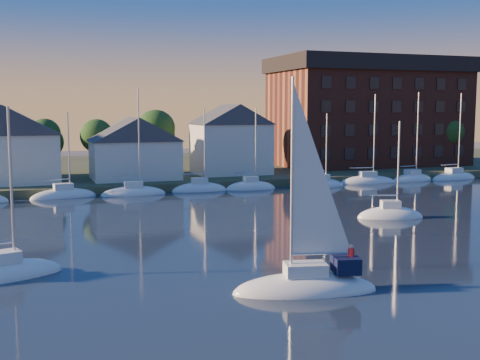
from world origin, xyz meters
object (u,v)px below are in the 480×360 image
condo_block (368,111)px  drifting_sailboat_left (3,277)px  clubhouse_east (231,138)px  drifting_sailboat_right (390,217)px  clubhouse_centre (135,147)px  clubhouse_west (3,143)px  hero_sailboat (308,282)px

condo_block → drifting_sailboat_left: (-55.09, -48.79, -9.70)m
clubhouse_east → drifting_sailboat_right: 34.15m
clubhouse_east → condo_block: size_ratio=0.34×
drifting_sailboat_left → clubhouse_centre: bearing=51.5°
clubhouse_centre → drifting_sailboat_left: size_ratio=1.02×
clubhouse_centre → clubhouse_east: (14.00, 2.00, 0.87)m
clubhouse_east → drifting_sailboat_right: clubhouse_east is taller
clubhouse_west → drifting_sailboat_left: bearing=-88.8°
hero_sailboat → clubhouse_east: bearing=-91.4°
clubhouse_centre → hero_sailboat: 49.65m
clubhouse_centre → clubhouse_east: clubhouse_east is taller
clubhouse_west → drifting_sailboat_left: (0.91, -41.84, -5.84)m
clubhouse_east → clubhouse_west: bearing=-178.1°
hero_sailboat → drifting_sailboat_right: hero_sailboat is taller
clubhouse_west → drifting_sailboat_right: (34.32, -32.36, -5.83)m
condo_block → clubhouse_centre: bearing=-168.8°
drifting_sailboat_right → condo_block: bearing=79.7°
clubhouse_west → clubhouse_centre: (16.00, -1.00, -0.80)m
drifting_sailboat_left → drifting_sailboat_right: (33.41, 9.48, 0.00)m
hero_sailboat → drifting_sailboat_left: (-15.99, 8.59, -0.46)m
condo_block → hero_sailboat: (-39.10, -57.38, -9.24)m
clubhouse_centre → drifting_sailboat_right: bearing=-59.7°
clubhouse_centre → clubhouse_east: size_ratio=1.10×
drifting_sailboat_left → drifting_sailboat_right: bearing=-2.4°
clubhouse_west → clubhouse_east: size_ratio=1.30×
condo_block → clubhouse_west: bearing=-172.9°
drifting_sailboat_left → drifting_sailboat_right: 34.73m
hero_sailboat → condo_block: bearing=-111.4°
clubhouse_west → drifting_sailboat_right: bearing=-43.3°
clubhouse_east → drifting_sailboat_right: (4.32, -33.36, -5.90)m
drifting_sailboat_left → hero_sailboat: bearing=-46.5°
clubhouse_west → condo_block: condo_block is taller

